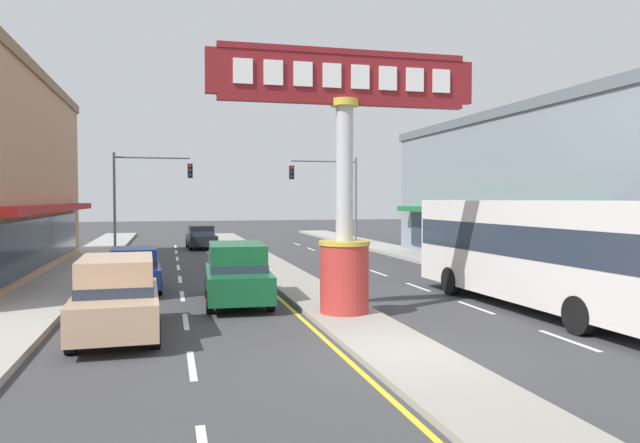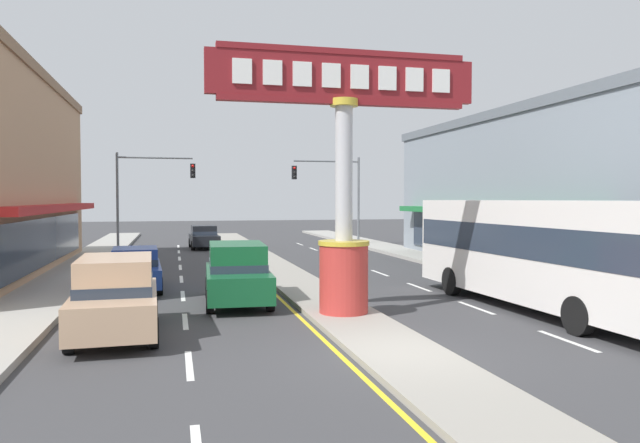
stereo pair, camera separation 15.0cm
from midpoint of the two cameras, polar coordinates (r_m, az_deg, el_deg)
ground_plane at (r=13.09m, az=7.87°, el=-12.52°), size 160.00×160.00×0.00m
median_strip at (r=30.31m, az=-4.71°, el=-3.98°), size 2.02×52.00×0.14m
sidewalk_left at (r=28.29m, az=-22.28°, el=-4.54°), size 2.64×60.00×0.18m
sidewalk_right at (r=31.09m, az=12.41°, el=-3.84°), size 2.64×60.00×0.18m
lane_markings at (r=28.99m, az=-4.29°, el=-4.39°), size 8.76×52.00×0.01m
district_sign at (r=16.75m, az=2.53°, el=3.41°), size 7.57×1.43×7.27m
storefront_right at (r=32.48m, az=22.94°, el=2.72°), size 10.77×21.21×7.45m
traffic_light_left_side at (r=39.64m, az=-15.93°, el=3.43°), size 4.86×0.46×6.20m
traffic_light_right_side at (r=41.95m, az=1.46°, el=3.44°), size 4.86×0.46×6.20m
suv_near_right_lane at (r=15.44m, az=-18.44°, el=-6.62°), size 2.09×4.66×1.90m
bus_far_right_lane at (r=18.91m, az=20.60°, el=-2.36°), size 2.92×11.28×3.26m
sedan_near_left_lane at (r=40.91m, az=-10.79°, el=-1.41°), size 1.95×4.36×1.53m
suv_mid_left_lane at (r=19.27m, az=-7.59°, el=-4.80°), size 2.12×4.68×1.90m
sedan_far_left_oncoming at (r=22.90m, az=-16.85°, el=-4.26°), size 2.00×4.38×1.53m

